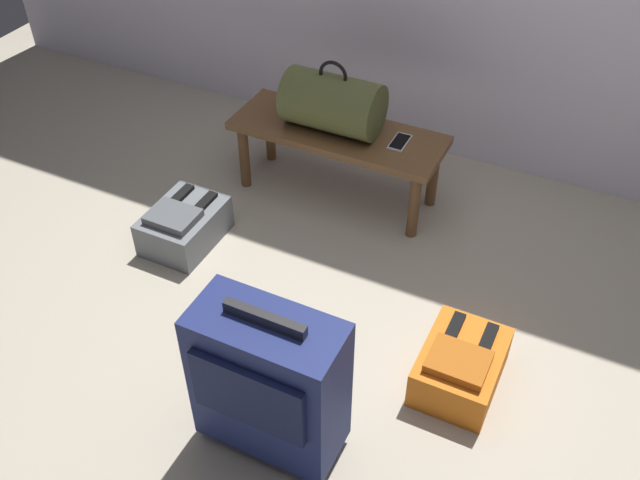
% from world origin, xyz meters
% --- Properties ---
extents(ground_plane, '(6.60, 6.60, 0.00)m').
position_xyz_m(ground_plane, '(0.00, 0.00, 0.00)').
color(ground_plane, '#B2A893').
extents(bench, '(1.00, 0.36, 0.37)m').
position_xyz_m(bench, '(-0.51, 0.97, 0.32)').
color(bench, brown).
rests_on(bench, ground).
extents(duffel_bag_olive, '(0.44, 0.26, 0.34)m').
position_xyz_m(duffel_bag_olive, '(-0.54, 0.97, 0.50)').
color(duffel_bag_olive, '#51562D').
rests_on(duffel_bag_olive, bench).
extents(cell_phone, '(0.07, 0.14, 0.01)m').
position_xyz_m(cell_phone, '(-0.21, 0.99, 0.38)').
color(cell_phone, silver).
rests_on(cell_phone, bench).
extents(suitcase_upright_navy, '(0.48, 0.26, 0.64)m').
position_xyz_m(suitcase_upright_navy, '(-0.11, -0.40, 0.33)').
color(suitcase_upright_navy, navy).
rests_on(suitcase_upright_navy, ground).
extents(backpack_orange, '(0.28, 0.38, 0.21)m').
position_xyz_m(backpack_orange, '(0.39, 0.12, 0.09)').
color(backpack_orange, orange).
rests_on(backpack_orange, ground).
extents(backpack_grey, '(0.28, 0.38, 0.21)m').
position_xyz_m(backpack_grey, '(-0.98, 0.34, 0.09)').
color(backpack_grey, slate).
rests_on(backpack_grey, ground).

